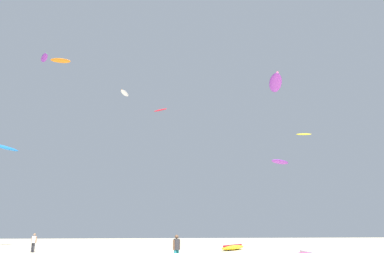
{
  "coord_description": "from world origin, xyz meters",
  "views": [
    {
      "loc": [
        -3.59,
        -14.6,
        1.97
      ],
      "look_at": [
        0.0,
        15.21,
        11.18
      ],
      "focal_mm": 31.19,
      "sensor_mm": 36.0,
      "label": 1
    }
  ],
  "objects_px": {
    "kite_grounded_mid": "(233,247)",
    "person_midground": "(34,241)",
    "kite_aloft_2": "(5,148)",
    "kite_aloft_7": "(61,61)",
    "kite_aloft_6": "(280,162)",
    "kite_aloft_0": "(44,58)",
    "kite_aloft_4": "(304,134)",
    "kite_aloft_1": "(160,110)",
    "person_foreground": "(177,247)",
    "kite_aloft_5": "(275,83)",
    "kite_aloft_3": "(125,93)"
  },
  "relations": [
    {
      "from": "person_foreground",
      "to": "kite_aloft_2",
      "type": "relative_size",
      "value": 0.45
    },
    {
      "from": "kite_aloft_4",
      "to": "kite_aloft_6",
      "type": "height_order",
      "value": "kite_aloft_4"
    },
    {
      "from": "person_foreground",
      "to": "kite_aloft_4",
      "type": "bearing_deg",
      "value": 102.59
    },
    {
      "from": "person_midground",
      "to": "kite_grounded_mid",
      "type": "distance_m",
      "value": 17.97
    },
    {
      "from": "person_midground",
      "to": "kite_aloft_2",
      "type": "distance_m",
      "value": 14.91
    },
    {
      "from": "kite_aloft_2",
      "to": "kite_aloft_6",
      "type": "xyz_separation_m",
      "value": [
        36.67,
        8.25,
        0.75
      ]
    },
    {
      "from": "person_midground",
      "to": "kite_aloft_7",
      "type": "xyz_separation_m",
      "value": [
        -1.41,
        5.61,
        20.41
      ]
    },
    {
      "from": "kite_aloft_4",
      "to": "kite_aloft_7",
      "type": "relative_size",
      "value": 1.01
    },
    {
      "from": "person_foreground",
      "to": "kite_aloft_3",
      "type": "bearing_deg",
      "value": 153.47
    },
    {
      "from": "kite_aloft_3",
      "to": "person_foreground",
      "type": "bearing_deg",
      "value": -78.36
    },
    {
      "from": "kite_aloft_0",
      "to": "kite_aloft_7",
      "type": "bearing_deg",
      "value": -57.98
    },
    {
      "from": "kite_aloft_4",
      "to": "kite_aloft_5",
      "type": "xyz_separation_m",
      "value": [
        -10.55,
        -16.55,
        0.35
      ]
    },
    {
      "from": "person_foreground",
      "to": "kite_aloft_7",
      "type": "distance_m",
      "value": 29.73
    },
    {
      "from": "person_foreground",
      "to": "kite_aloft_1",
      "type": "relative_size",
      "value": 0.64
    },
    {
      "from": "kite_aloft_1",
      "to": "kite_aloft_7",
      "type": "bearing_deg",
      "value": -127.86
    },
    {
      "from": "kite_aloft_4",
      "to": "kite_aloft_5",
      "type": "distance_m",
      "value": 19.63
    },
    {
      "from": "kite_aloft_1",
      "to": "kite_aloft_4",
      "type": "distance_m",
      "value": 23.52
    },
    {
      "from": "kite_aloft_0",
      "to": "kite_aloft_1",
      "type": "bearing_deg",
      "value": 27.95
    },
    {
      "from": "person_foreground",
      "to": "person_midground",
      "type": "relative_size",
      "value": 1.04
    },
    {
      "from": "kite_aloft_3",
      "to": "kite_aloft_4",
      "type": "relative_size",
      "value": 1.17
    },
    {
      "from": "kite_aloft_4",
      "to": "kite_aloft_7",
      "type": "bearing_deg",
      "value": -166.22
    },
    {
      "from": "kite_grounded_mid",
      "to": "kite_aloft_4",
      "type": "height_order",
      "value": "kite_aloft_4"
    },
    {
      "from": "kite_aloft_7",
      "to": "kite_aloft_5",
      "type": "bearing_deg",
      "value": -19.4
    },
    {
      "from": "person_midground",
      "to": "kite_aloft_1",
      "type": "distance_m",
      "value": 31.7
    },
    {
      "from": "kite_grounded_mid",
      "to": "kite_aloft_6",
      "type": "height_order",
      "value": "kite_aloft_6"
    },
    {
      "from": "kite_aloft_4",
      "to": "kite_aloft_7",
      "type": "xyz_separation_m",
      "value": [
        -33.93,
        -8.32,
        5.75
      ]
    },
    {
      "from": "kite_aloft_3",
      "to": "person_midground",
      "type": "bearing_deg",
      "value": -104.61
    },
    {
      "from": "kite_grounded_mid",
      "to": "kite_aloft_0",
      "type": "height_order",
      "value": "kite_aloft_0"
    },
    {
      "from": "kite_aloft_5",
      "to": "kite_aloft_2",
      "type": "bearing_deg",
      "value": 159.45
    },
    {
      "from": "kite_grounded_mid",
      "to": "kite_aloft_3",
      "type": "bearing_deg",
      "value": 124.67
    },
    {
      "from": "kite_aloft_1",
      "to": "kite_aloft_3",
      "type": "distance_m",
      "value": 6.58
    },
    {
      "from": "person_midground",
      "to": "kite_aloft_6",
      "type": "height_order",
      "value": "kite_aloft_6"
    },
    {
      "from": "person_midground",
      "to": "kite_aloft_1",
      "type": "relative_size",
      "value": 0.61
    },
    {
      "from": "kite_aloft_2",
      "to": "kite_grounded_mid",
      "type": "bearing_deg",
      "value": -16.15
    },
    {
      "from": "kite_aloft_4",
      "to": "kite_aloft_6",
      "type": "relative_size",
      "value": 0.59
    },
    {
      "from": "kite_aloft_0",
      "to": "kite_aloft_4",
      "type": "height_order",
      "value": "kite_aloft_0"
    },
    {
      "from": "person_midground",
      "to": "kite_aloft_7",
      "type": "height_order",
      "value": "kite_aloft_7"
    },
    {
      "from": "kite_aloft_7",
      "to": "kite_aloft_0",
      "type": "bearing_deg",
      "value": 122.02
    },
    {
      "from": "person_midground",
      "to": "kite_aloft_3",
      "type": "distance_m",
      "value": 30.13
    },
    {
      "from": "kite_aloft_3",
      "to": "kite_aloft_6",
      "type": "bearing_deg",
      "value": -7.07
    },
    {
      "from": "kite_aloft_3",
      "to": "kite_aloft_4",
      "type": "height_order",
      "value": "kite_aloft_3"
    },
    {
      "from": "person_foreground",
      "to": "kite_aloft_3",
      "type": "height_order",
      "value": "kite_aloft_3"
    },
    {
      "from": "kite_aloft_2",
      "to": "kite_aloft_7",
      "type": "bearing_deg",
      "value": -25.08
    },
    {
      "from": "person_midground",
      "to": "kite_aloft_2",
      "type": "height_order",
      "value": "kite_aloft_2"
    },
    {
      "from": "kite_grounded_mid",
      "to": "person_midground",
      "type": "bearing_deg",
      "value": -176.68
    },
    {
      "from": "person_foreground",
      "to": "kite_aloft_0",
      "type": "xyz_separation_m",
      "value": [
        -17.38,
        24.42,
        24.32
      ]
    },
    {
      "from": "kite_aloft_1",
      "to": "kite_aloft_2",
      "type": "relative_size",
      "value": 0.71
    },
    {
      "from": "kite_aloft_3",
      "to": "kite_aloft_7",
      "type": "height_order",
      "value": "kite_aloft_3"
    },
    {
      "from": "kite_grounded_mid",
      "to": "kite_aloft_3",
      "type": "xyz_separation_m",
      "value": [
        -12.82,
        18.54,
        23.0
      ]
    },
    {
      "from": "kite_aloft_4",
      "to": "kite_aloft_7",
      "type": "height_order",
      "value": "kite_aloft_7"
    }
  ]
}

